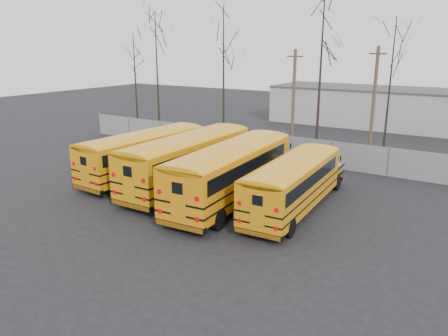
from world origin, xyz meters
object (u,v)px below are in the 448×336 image
Objects in this scene: bus_d at (295,180)px; utility_pole_right at (374,101)px; bus_c at (234,168)px; utility_pole_left at (293,101)px; bus_a at (146,150)px; bus_b at (190,157)px.

utility_pole_right is at bearing 86.11° from bus_d.
utility_pole_left reaches higher than bus_c.
utility_pole_right is at bearing 54.56° from bus_a.
utility_pole_left is (-2.05, 12.59, 2.28)m from bus_c.
bus_b is 1.15× the size of bus_d.
bus_a is at bearing 168.82° from bus_c.
bus_c is at bearing -68.47° from utility_pole_left.
bus_b reaches higher than bus_a.
bus_d is at bearing -2.44° from bus_b.
utility_pole_left is 6.19m from utility_pole_right.
bus_c reaches higher than bus_a.
bus_d is 1.27× the size of utility_pole_left.
bus_a is at bearing -106.05° from utility_pole_right.
utility_pole_left is at bearing 111.43° from bus_d.
bus_c is at bearing -81.24° from utility_pole_right.
bus_a is 7.52m from bus_c.
bus_c is 12.96m from utility_pole_left.
bus_b is (3.84, -0.25, 0.15)m from bus_a.
bus_a is 0.93× the size of bus_c.
bus_c is at bearing -173.80° from bus_d.
bus_c is 15.65m from utility_pole_right.
bus_b is at bearing -85.25° from utility_pole_left.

